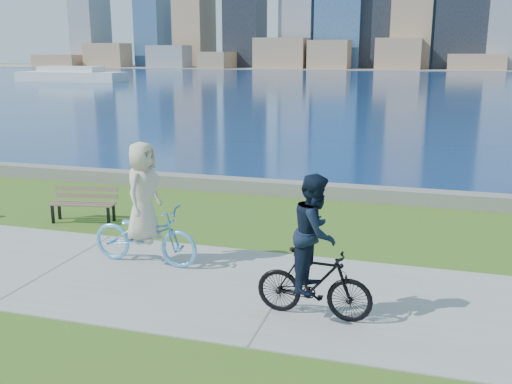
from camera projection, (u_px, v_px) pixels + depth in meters
ground at (58, 267)px, 9.93m from camera, size 320.00×320.00×0.00m
concrete_path at (58, 267)px, 9.93m from camera, size 80.00×3.50×0.02m
seawall at (194, 182)px, 15.66m from camera, size 90.00×0.50×0.35m
bay_water at (381, 80)px, 76.99m from camera, size 320.00×131.00×0.01m
far_shore at (401, 69)px, 130.99m from camera, size 320.00×30.00×0.12m
ferry_near at (71, 75)px, 73.58m from camera, size 14.23×4.06×1.93m
park_bench at (84, 201)px, 12.54m from camera, size 1.51×0.74×0.75m
cyclist_woman at (144, 219)px, 9.89m from camera, size 0.76×2.01×2.16m
cyclist_man at (315, 258)px, 7.83m from camera, size 0.65×1.67×2.05m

